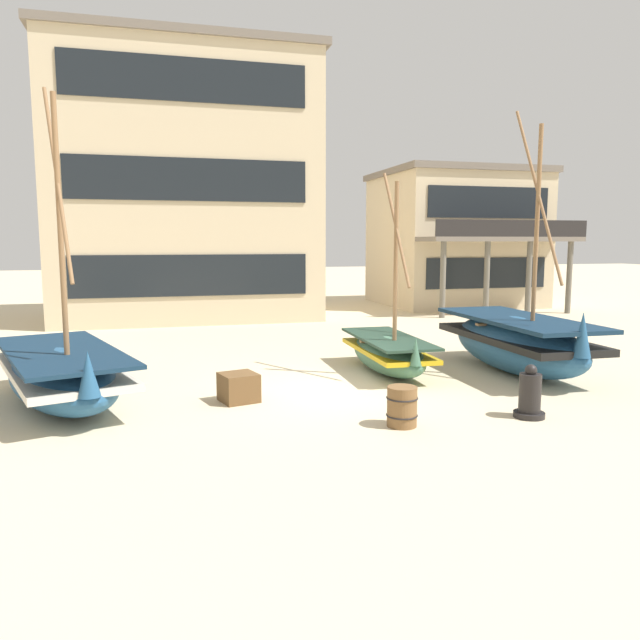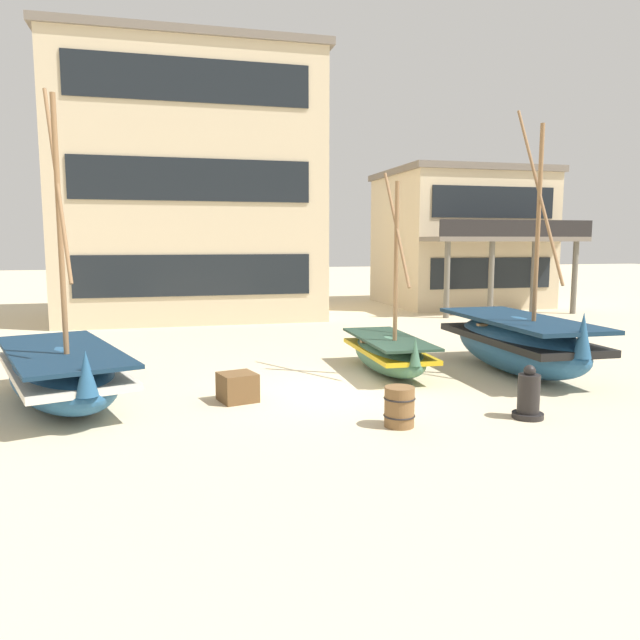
# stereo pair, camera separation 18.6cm
# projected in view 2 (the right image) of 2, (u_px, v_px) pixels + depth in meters

# --- Properties ---
(ground_plane) EXTENTS (120.00, 120.00, 0.00)m
(ground_plane) POSITION_uv_depth(u_px,v_px,m) (331.00, 390.00, 13.12)
(ground_plane) COLOR beige
(fishing_boat_near_left) EXTENTS (1.43, 3.75, 4.83)m
(fishing_boat_near_left) POSITION_uv_depth(u_px,v_px,m) (388.00, 352.00, 14.79)
(fishing_boat_near_left) COLOR #427056
(fishing_boat_near_left) RESTS_ON ground
(fishing_boat_centre_large) EXTENTS (2.00, 5.11, 6.29)m
(fishing_boat_centre_large) POSITION_uv_depth(u_px,v_px,m) (519.00, 342.00, 14.76)
(fishing_boat_centre_large) COLOR #23517A
(fishing_boat_centre_large) RESTS_ON ground
(fishing_boat_far_right) EXTENTS (3.30, 5.21, 6.07)m
(fishing_boat_far_right) POSITION_uv_depth(u_px,v_px,m) (63.00, 373.00, 11.95)
(fishing_boat_far_right) COLOR #23517A
(fishing_boat_far_right) RESTS_ON ground
(capstan_winch) EXTENTS (0.56, 0.56, 0.99)m
(capstan_winch) POSITION_uv_depth(u_px,v_px,m) (529.00, 397.00, 10.99)
(capstan_winch) COLOR black
(capstan_winch) RESTS_ON ground
(wooden_barrel) EXTENTS (0.56, 0.56, 0.70)m
(wooden_barrel) POSITION_uv_depth(u_px,v_px,m) (399.00, 407.00, 10.50)
(wooden_barrel) COLOR brown
(wooden_barrel) RESTS_ON ground
(cargo_crate) EXTENTS (0.84, 0.84, 0.57)m
(cargo_crate) POSITION_uv_depth(u_px,v_px,m) (238.00, 387.00, 12.17)
(cargo_crate) COLOR brown
(cargo_crate) RESTS_ON ground
(harbor_building_main) EXTENTS (10.75, 6.94, 10.79)m
(harbor_building_main) POSITION_uv_depth(u_px,v_px,m) (190.00, 188.00, 25.38)
(harbor_building_main) COLOR beige
(harbor_building_main) RESTS_ON ground
(harbor_building_annex) EXTENTS (7.41, 8.78, 6.65)m
(harbor_building_annex) POSITION_uv_depth(u_px,v_px,m) (459.00, 238.00, 30.49)
(harbor_building_annex) COLOR beige
(harbor_building_annex) RESTS_ON ground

